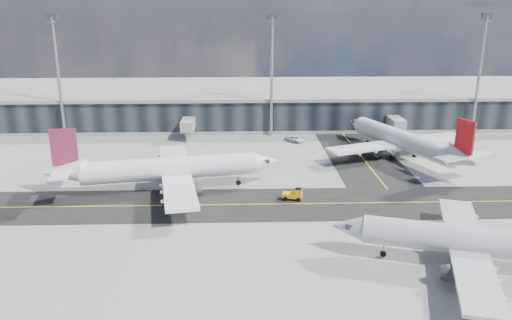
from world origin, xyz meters
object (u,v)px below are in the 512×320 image
object	(u,v)px
airliner_af	(167,169)
service_van	(295,139)
airliner_redtail	(404,141)
baggage_tug	(294,194)
airliner_near	(481,242)

from	to	relation	value
airliner_af	service_van	bearing A→B (deg)	130.64
airliner_redtail	baggage_tug	world-z (taller)	airliner_redtail
airliner_near	service_van	world-z (taller)	airliner_near
baggage_tug	airliner_near	bearing A→B (deg)	53.88
airliner_redtail	airliner_near	bearing A→B (deg)	-117.82
airliner_redtail	service_van	world-z (taller)	airliner_redtail
airliner_near	service_van	size ratio (longest dim) A/B	7.18
airliner_af	airliner_near	xyz separation A→B (m)	(41.48, -28.22, -0.38)
baggage_tug	airliner_af	bearing A→B (deg)	-91.11
baggage_tug	service_van	xyz separation A→B (m)	(4.00, 36.29, -0.33)
airliner_near	baggage_tug	xyz separation A→B (m)	(-20.01, 22.92, -2.49)
airliner_af	airliner_redtail	size ratio (longest dim) A/B	1.06
airliner_af	airliner_near	world-z (taller)	airliner_af
service_van	baggage_tug	bearing A→B (deg)	-134.95
airliner_af	service_van	xyz separation A→B (m)	(25.47, 30.99, -3.20)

